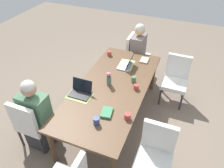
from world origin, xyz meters
name	(u,v)px	position (x,y,z in m)	size (l,w,h in m)	color
ground_plane	(112,118)	(0.00, 0.00, 0.00)	(10.00, 10.00, 0.00)	#756656
dining_table	(112,90)	(0.00, 0.00, 0.66)	(2.32, 1.05, 0.72)	brown
chair_head_left_left_near	(135,54)	(-1.47, -0.06, 0.50)	(0.44, 0.44, 0.90)	silver
person_head_left_left_near	(138,55)	(-1.41, 0.02, 0.53)	(0.40, 0.36, 1.19)	#2D2D33
chair_near_left_mid	(31,122)	(0.92, -0.87, 0.50)	(0.44, 0.44, 0.90)	silver
person_near_left_mid	(38,118)	(0.85, -0.81, 0.53)	(0.36, 0.40, 1.19)	#2D2D33
chair_far_right_near	(155,152)	(0.76, 0.88, 0.50)	(0.44, 0.44, 0.90)	silver
chair_far_right_mid	(176,77)	(-0.93, 0.88, 0.50)	(0.44, 0.44, 0.90)	silver
flower_vase	(109,78)	(-0.03, -0.06, 0.85)	(0.08, 0.08, 0.24)	#4C6B60
placemat_head_left_left_near	(126,65)	(-0.66, 0.01, 0.72)	(0.36, 0.26, 0.00)	#9EBC66
placemat_near_left_mid	(79,96)	(0.38, -0.37, 0.72)	(0.36, 0.26, 0.00)	#9EBC66
laptop_head_left_left_near	(127,64)	(-0.62, 0.03, 0.76)	(0.32, 0.22, 0.21)	silver
laptop_near_left_mid	(81,91)	(0.33, -0.37, 0.76)	(0.22, 0.32, 0.21)	black
coffee_mug_near_left	(127,116)	(0.54, 0.44, 0.76)	(0.09, 0.09, 0.09)	#AD3D38
coffee_mug_near_right	(109,53)	(-0.86, -0.40, 0.76)	(0.08, 0.08, 0.09)	#AD3D38
coffee_mug_centre_left	(134,79)	(-0.24, 0.28, 0.77)	(0.07, 0.07, 0.10)	#47704C
coffee_mug_centre_right	(96,121)	(0.78, 0.10, 0.77)	(0.08, 0.08, 0.11)	#33477A
coffee_mug_far_left	(136,87)	(-0.08, 0.36, 0.76)	(0.08, 0.08, 0.08)	#AD3D38
book_red_cover	(107,113)	(0.56, 0.15, 0.74)	(0.20, 0.14, 0.04)	#3D7F56
book_blue_cover	(144,60)	(-0.92, 0.27, 0.73)	(0.20, 0.14, 0.03)	#B2A38E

